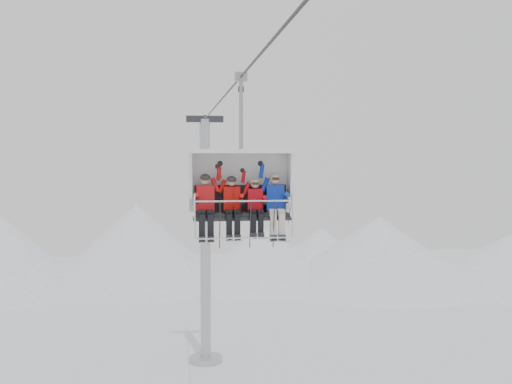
{
  "coord_description": "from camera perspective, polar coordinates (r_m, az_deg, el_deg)",
  "views": [
    {
      "loc": [
        -1.6,
        -12.69,
        11.43
      ],
      "look_at": [
        0.0,
        0.0,
        10.67
      ],
      "focal_mm": 45.0,
      "sensor_mm": 36.0,
      "label": 1
    }
  ],
  "objects": [
    {
      "name": "ridgeline",
      "position": [
        55.41,
        -7.12,
        -5.53
      ],
      "size": [
        72.0,
        21.0,
        7.0
      ],
      "color": "white",
      "rests_on": "ground"
    },
    {
      "name": "lift_tower_right",
      "position": [
        35.19,
        -4.52,
        -5.84
      ],
      "size": [
        2.0,
        1.8,
        13.48
      ],
      "color": "#A4A6AB",
      "rests_on": "ground"
    },
    {
      "name": "haul_cable",
      "position": [
        12.93,
        0.0,
        11.73
      ],
      "size": [
        0.06,
        50.0,
        0.06
      ],
      "primitive_type": "cylinder",
      "rotation": [
        1.57,
        0.0,
        0.0
      ],
      "color": "#2C2C31",
      "rests_on": "lift_tower_left"
    },
    {
      "name": "chairlift_carrier",
      "position": [
        15.83,
        -1.38,
        0.79
      ],
      "size": [
        2.53,
        1.17,
        3.98
      ],
      "color": "black",
      "rests_on": "haul_cable"
    },
    {
      "name": "skier_far_left",
      "position": [
        15.49,
        -4.51,
        -1.02
      ],
      "size": [
        0.43,
        1.69,
        1.71
      ],
      "color": "#B51113",
      "rests_on": "chairlift_carrier"
    },
    {
      "name": "skier_center_left",
      "position": [
        15.53,
        -2.15,
        -1.09
      ],
      "size": [
        0.41,
        1.69,
        1.63
      ],
      "color": "#AA0D07",
      "rests_on": "chairlift_carrier"
    },
    {
      "name": "skier_center_right",
      "position": [
        15.59,
        -0.05,
        -1.21
      ],
      "size": [
        0.37,
        1.69,
        1.51
      ],
      "color": "#AE0913",
      "rests_on": "chairlift_carrier"
    },
    {
      "name": "skier_far_right",
      "position": [
        15.67,
        1.73,
        -0.97
      ],
      "size": [
        0.43,
        1.69,
        1.71
      ],
      "color": "#0E2B9E",
      "rests_on": "chairlift_carrier"
    }
  ]
}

